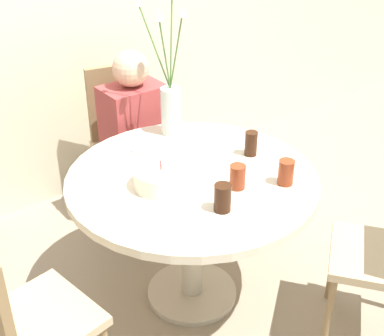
{
  "coord_description": "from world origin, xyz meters",
  "views": [
    {
      "loc": [
        -1.26,
        -1.65,
        1.95
      ],
      "look_at": [
        0.0,
        0.0,
        0.75
      ],
      "focal_mm": 50.0,
      "sensor_mm": 36.0,
      "label": 1
    }
  ],
  "objects_px": {
    "person_woman": "(135,146)",
    "drink_glass_3": "(286,172)",
    "chair_near_front": "(16,317)",
    "side_plate": "(149,148)",
    "chair_right_flank": "(126,133)",
    "birthday_cake": "(161,178)",
    "drink_glass_0": "(223,198)",
    "flower_vase": "(170,96)",
    "drink_glass_2": "(251,144)",
    "drink_glass_1": "(238,177)"
  },
  "relations": [
    {
      "from": "flower_vase",
      "to": "side_plate",
      "type": "bearing_deg",
      "value": -156.29
    },
    {
      "from": "drink_glass_1",
      "to": "drink_glass_2",
      "type": "bearing_deg",
      "value": 36.79
    },
    {
      "from": "drink_glass_0",
      "to": "drink_glass_1",
      "type": "distance_m",
      "value": 0.19
    },
    {
      "from": "chair_near_front",
      "to": "drink_glass_0",
      "type": "height_order",
      "value": "chair_near_front"
    },
    {
      "from": "birthday_cake",
      "to": "flower_vase",
      "type": "distance_m",
      "value": 0.56
    },
    {
      "from": "chair_near_front",
      "to": "drink_glass_3",
      "type": "height_order",
      "value": "chair_near_front"
    },
    {
      "from": "side_plate",
      "to": "drink_glass_0",
      "type": "xyz_separation_m",
      "value": [
        -0.06,
        -0.63,
        0.05
      ]
    },
    {
      "from": "person_woman",
      "to": "drink_glass_0",
      "type": "bearing_deg",
      "value": -102.03
    },
    {
      "from": "birthday_cake",
      "to": "side_plate",
      "type": "height_order",
      "value": "birthday_cake"
    },
    {
      "from": "birthday_cake",
      "to": "drink_glass_3",
      "type": "bearing_deg",
      "value": -34.87
    },
    {
      "from": "person_woman",
      "to": "side_plate",
      "type": "bearing_deg",
      "value": -111.7
    },
    {
      "from": "birthday_cake",
      "to": "drink_glass_1",
      "type": "relative_size",
      "value": 2.19
    },
    {
      "from": "chair_near_front",
      "to": "drink_glass_3",
      "type": "relative_size",
      "value": 7.99
    },
    {
      "from": "chair_near_front",
      "to": "drink_glass_3",
      "type": "distance_m",
      "value": 1.24
    },
    {
      "from": "drink_glass_1",
      "to": "person_woman",
      "type": "xyz_separation_m",
      "value": [
        0.06,
        0.95,
        -0.26
      ]
    },
    {
      "from": "side_plate",
      "to": "drink_glass_2",
      "type": "height_order",
      "value": "drink_glass_2"
    },
    {
      "from": "flower_vase",
      "to": "side_plate",
      "type": "relative_size",
      "value": 4.0
    },
    {
      "from": "drink_glass_0",
      "to": "person_woman",
      "type": "distance_m",
      "value": 1.1
    },
    {
      "from": "birthday_cake",
      "to": "chair_right_flank",
      "type": "bearing_deg",
      "value": 68.88
    },
    {
      "from": "flower_vase",
      "to": "drink_glass_0",
      "type": "relative_size",
      "value": 6.19
    },
    {
      "from": "person_woman",
      "to": "drink_glass_3",
      "type": "bearing_deg",
      "value": -82.93
    },
    {
      "from": "chair_near_front",
      "to": "side_plate",
      "type": "relative_size",
      "value": 4.99
    },
    {
      "from": "drink_glass_0",
      "to": "drink_glass_3",
      "type": "height_order",
      "value": "drink_glass_0"
    },
    {
      "from": "drink_glass_1",
      "to": "drink_glass_3",
      "type": "height_order",
      "value": "drink_glass_3"
    },
    {
      "from": "birthday_cake",
      "to": "person_woman",
      "type": "distance_m",
      "value": 0.85
    },
    {
      "from": "chair_near_front",
      "to": "chair_right_flank",
      "type": "bearing_deg",
      "value": -55.46
    },
    {
      "from": "chair_right_flank",
      "to": "drink_glass_3",
      "type": "xyz_separation_m",
      "value": [
        0.1,
        -1.21,
        0.25
      ]
    },
    {
      "from": "birthday_cake",
      "to": "drink_glass_2",
      "type": "relative_size",
      "value": 1.99
    },
    {
      "from": "side_plate",
      "to": "drink_glass_3",
      "type": "height_order",
      "value": "drink_glass_3"
    },
    {
      "from": "drink_glass_2",
      "to": "drink_glass_3",
      "type": "bearing_deg",
      "value": -101.84
    },
    {
      "from": "birthday_cake",
      "to": "drink_glass_0",
      "type": "height_order",
      "value": "birthday_cake"
    },
    {
      "from": "drink_glass_2",
      "to": "drink_glass_3",
      "type": "distance_m",
      "value": 0.3
    },
    {
      "from": "chair_right_flank",
      "to": "drink_glass_1",
      "type": "xyz_separation_m",
      "value": [
        -0.09,
        -1.11,
        0.25
      ]
    },
    {
      "from": "chair_near_front",
      "to": "flower_vase",
      "type": "bearing_deg",
      "value": -71.71
    },
    {
      "from": "drink_glass_2",
      "to": "person_woman",
      "type": "distance_m",
      "value": 0.83
    },
    {
      "from": "drink_glass_0",
      "to": "drink_glass_2",
      "type": "height_order",
      "value": "drink_glass_2"
    },
    {
      "from": "drink_glass_3",
      "to": "person_woman",
      "type": "distance_m",
      "value": 1.1
    },
    {
      "from": "flower_vase",
      "to": "drink_glass_2",
      "type": "distance_m",
      "value": 0.49
    },
    {
      "from": "chair_right_flank",
      "to": "drink_glass_1",
      "type": "distance_m",
      "value": 1.14
    },
    {
      "from": "drink_glass_1",
      "to": "birthday_cake",
      "type": "bearing_deg",
      "value": 140.78
    },
    {
      "from": "side_plate",
      "to": "chair_near_front",
      "type": "bearing_deg",
      "value": -151.63
    },
    {
      "from": "drink_glass_3",
      "to": "person_woman",
      "type": "relative_size",
      "value": 0.11
    },
    {
      "from": "flower_vase",
      "to": "drink_glass_3",
      "type": "distance_m",
      "value": 0.75
    },
    {
      "from": "side_plate",
      "to": "drink_glass_2",
      "type": "xyz_separation_m",
      "value": [
        0.36,
        -0.35,
        0.06
      ]
    },
    {
      "from": "birthday_cake",
      "to": "drink_glass_0",
      "type": "bearing_deg",
      "value": -72.89
    },
    {
      "from": "side_plate",
      "to": "drink_glass_0",
      "type": "distance_m",
      "value": 0.64
    },
    {
      "from": "flower_vase",
      "to": "person_woman",
      "type": "bearing_deg",
      "value": 94.87
    },
    {
      "from": "chair_near_front",
      "to": "side_plate",
      "type": "xyz_separation_m",
      "value": [
        0.91,
        0.49,
        0.2
      ]
    },
    {
      "from": "chair_near_front",
      "to": "drink_glass_3",
      "type": "bearing_deg",
      "value": -106.53
    },
    {
      "from": "side_plate",
      "to": "person_woman",
      "type": "distance_m",
      "value": 0.49
    }
  ]
}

